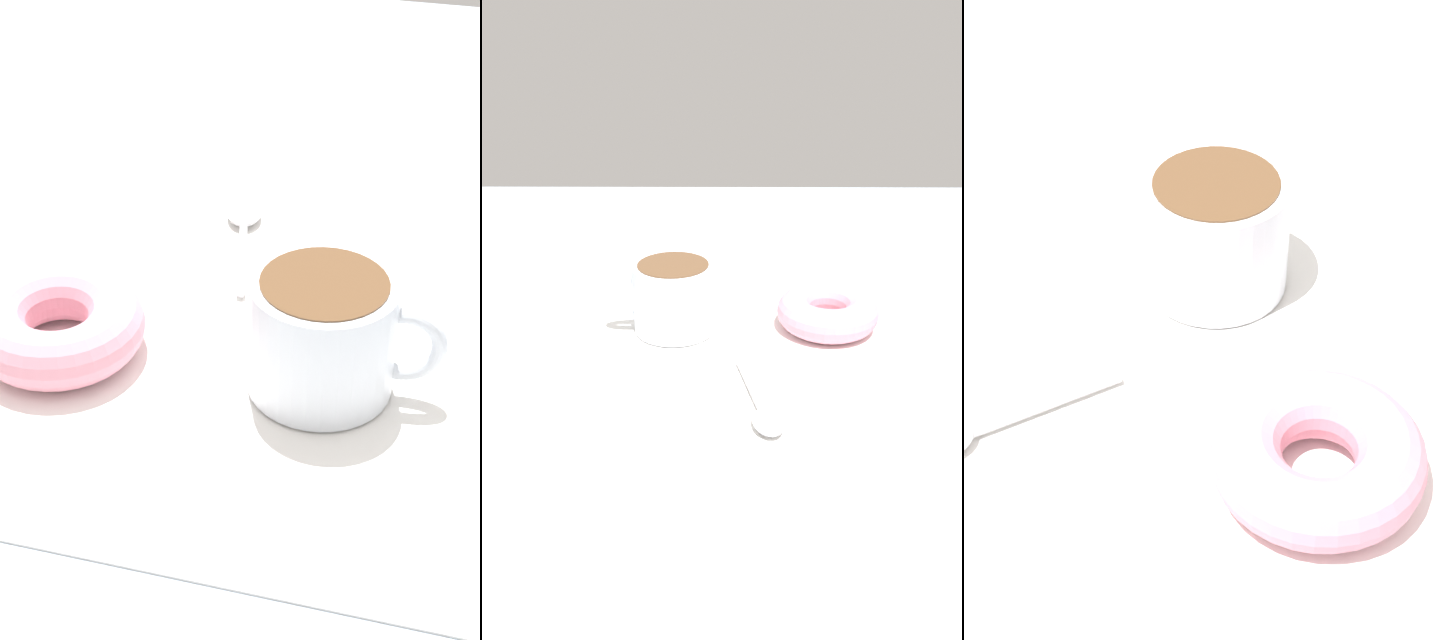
% 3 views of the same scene
% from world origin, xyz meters
% --- Properties ---
extents(ground_plane, '(1.20, 1.20, 0.02)m').
position_xyz_m(ground_plane, '(0.00, 0.00, -0.01)').
color(ground_plane, '#99A8B7').
extents(napkin, '(0.35, 0.35, 0.00)m').
position_xyz_m(napkin, '(0.00, -0.01, 0.00)').
color(napkin, white).
rests_on(napkin, ground_plane).
extents(coffee_cup, '(0.11, 0.08, 0.07)m').
position_xyz_m(coffee_cup, '(0.05, -0.03, 0.04)').
color(coffee_cup, silver).
rests_on(coffee_cup, napkin).
extents(donut, '(0.10, 0.10, 0.03)m').
position_xyz_m(donut, '(-0.10, -0.04, 0.02)').
color(donut, pink).
rests_on(donut, napkin).
extents(spoon, '(0.04, 0.12, 0.01)m').
position_xyz_m(spoon, '(-0.03, 0.12, 0.01)').
color(spoon, silver).
rests_on(spoon, napkin).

